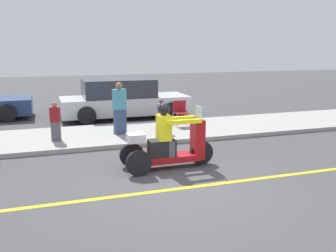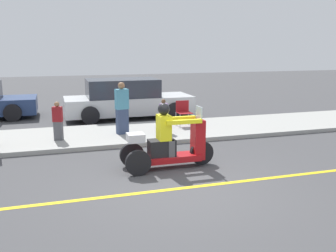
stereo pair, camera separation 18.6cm
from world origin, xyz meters
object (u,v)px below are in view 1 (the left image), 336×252
spectator_far_back (55,122)px  spectator_end_of_line (161,116)px  folding_chair_set_back (181,111)px  spectator_near_curb (120,109)px  motorcycle_trike (168,145)px  parked_car_lot_right (123,100)px

spectator_far_back → spectator_end_of_line: 3.09m
spectator_far_back → folding_chair_set_back: 4.04m
spectator_far_back → spectator_end_of_line: (3.09, 0.14, -0.04)m
spectator_far_back → spectator_end_of_line: bearing=2.5°
spectator_near_curb → motorcycle_trike: bearing=-81.5°
spectator_end_of_line → folding_chair_set_back: 1.09m
motorcycle_trike → parked_car_lot_right: (0.29, 6.28, 0.17)m
spectator_far_back → parked_car_lot_right: bearing=52.7°
parked_car_lot_right → spectator_end_of_line: bearing=-81.4°
motorcycle_trike → spectator_near_curb: (-0.47, 3.13, 0.33)m
spectator_end_of_line → folding_chair_set_back: size_ratio=1.22×
spectator_near_curb → spectator_far_back: bearing=-172.3°
spectator_near_curb → folding_chair_set_back: (2.12, 0.54, -0.24)m
spectator_near_curb → folding_chair_set_back: spectator_near_curb is taller
spectator_far_back → parked_car_lot_right: (2.60, 3.40, 0.06)m
motorcycle_trike → parked_car_lot_right: parked_car_lot_right is taller
spectator_near_curb → spectator_end_of_line: size_ratio=1.54×
motorcycle_trike → spectator_far_back: motorcycle_trike is taller
spectator_end_of_line → parked_car_lot_right: bearing=98.6°
spectator_far_back → spectator_near_curb: bearing=7.7°
spectator_end_of_line → parked_car_lot_right: size_ratio=0.21×
parked_car_lot_right → folding_chair_set_back: bearing=-62.4°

